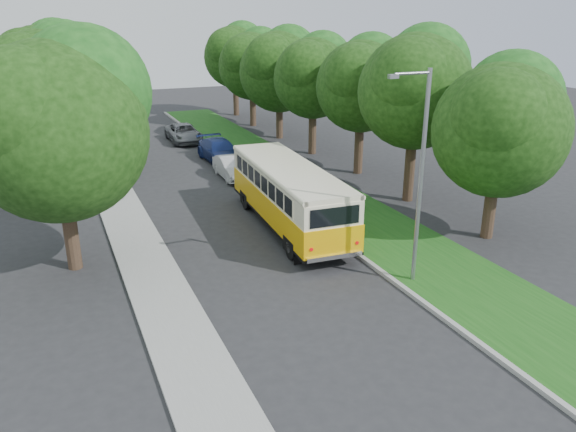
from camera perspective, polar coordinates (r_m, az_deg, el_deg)
name	(u,v)px	position (r m, az deg, el deg)	size (l,w,h in m)	color
ground	(284,275)	(22.24, -0.40, -6.04)	(120.00, 120.00, 0.00)	#262628
curb	(311,220)	(27.78, 2.40, -0.45)	(0.20, 70.00, 0.15)	gray
grass_verge	(353,214)	(28.83, 6.61, 0.18)	(4.50, 70.00, 0.13)	#184D14
sidewalk	(139,247)	(25.51, -14.89, -3.08)	(2.20, 70.00, 0.12)	gray
treeline	(221,75)	(38.21, -6.84, 14.05)	(24.27, 41.91, 9.46)	#332319
lamppost_near	(419,172)	(20.65, 13.20, 4.33)	(1.71, 0.16, 8.00)	gray
lamppost_far	(103,115)	(35.01, -18.28, 9.69)	(1.71, 0.16, 7.50)	gray
warning_sign	(120,171)	(31.60, -16.67, 4.36)	(0.56, 0.10, 2.50)	gray
vintage_bus	(289,197)	(26.50, 0.11, 1.94)	(2.70, 10.48, 3.11)	#FFB808
car_silver	(269,188)	(31.03, -1.97, 2.87)	(1.53, 3.80, 1.29)	silver
car_white	(232,167)	(35.32, -5.75, 4.94)	(1.42, 4.08, 1.34)	silver
car_blue	(220,151)	(39.43, -6.93, 6.60)	(2.12, 5.22, 1.52)	navy
car_grey	(184,133)	(46.15, -10.55, 8.28)	(2.32, 5.04, 1.40)	#585B60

